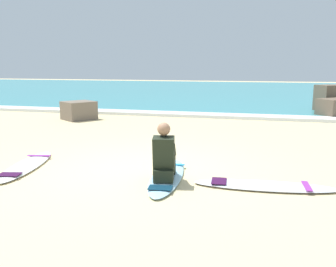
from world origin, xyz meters
The scene contains 8 objects.
ground_plane centered at (0.00, 0.00, 0.00)m, with size 80.00×80.00×0.00m, color beige.
sea centered at (0.00, 21.08, 0.05)m, with size 80.00×28.00×0.10m, color teal.
breaking_foam centered at (0.00, 7.38, 0.06)m, with size 80.00×0.90×0.11m, color white.
surfboard_main centered at (0.60, -0.38, 0.04)m, with size 0.76×2.27×0.08m.
surfer_seated centered at (0.62, -0.65, 0.44)m, with size 0.46×0.75×0.95m.
surfboard_spare_near centered at (-2.17, -0.41, 0.04)m, with size 0.99×2.25×0.08m.
surfboard_spare_far centered at (2.23, -0.48, 0.04)m, with size 2.29×0.68×0.08m.
shoreline_rock centered at (-4.23, 5.47, 0.33)m, with size 1.02×0.93×0.65m, color #756656.
Camera 1 is at (2.14, -6.17, 1.91)m, focal length 38.67 mm.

